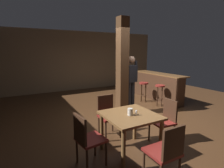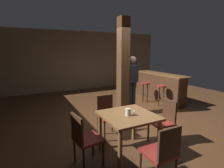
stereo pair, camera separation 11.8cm
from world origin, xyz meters
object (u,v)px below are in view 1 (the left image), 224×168
Objects in this scene: chair_north at (108,113)px; bar_stool_near at (160,91)px; chair_south at (166,151)px; bar_stool_mid at (144,87)px; chair_east at (165,119)px; bar_counter at (156,86)px; dining_table at (130,121)px; napkin_cup at (130,112)px; salt_shaker at (136,113)px; chair_west at (87,138)px; standing_person at (131,80)px.

chair_north is 1.22× the size of bar_stool_near.
chair_south reaches higher than bar_stool_mid.
chair_east is at bearing -120.29° from bar_stool_mid.
chair_east is at bearing -131.34° from bar_stool_near.
chair_north reaches higher than bar_stool_mid.
dining_table is at bearing -139.43° from bar_counter.
chair_north reaches higher than bar_stool_near.
chair_north is 0.92m from napkin_cup.
chair_east is 0.37× the size of bar_counter.
chair_south is at bearing -88.93° from chair_north.
bar_stool_mid is at bearing 49.07° from salt_shaker.
salt_shaker is at bearing -6.87° from chair_west.
salt_shaker is at bearing -84.58° from chair_north.
napkin_cup is (-0.04, 0.83, 0.31)m from chair_south.
salt_shaker reaches higher than dining_table.
chair_east is at bearing -102.93° from standing_person.
chair_north is 1.00× the size of chair_south.
chair_west is 1.22× the size of bar_stool_mid.
salt_shaker is (0.89, -0.11, 0.29)m from chair_west.
chair_north is 1.71m from standing_person.
chair_north is at bearing 45.73° from chair_west.
bar_stool_near is (1.66, 1.89, 0.03)m from chair_east.
chair_west reaches higher than bar_stool_near.
chair_north is at bearing -157.60° from bar_stool_near.
chair_west is at bearing -146.27° from bar_counter.
bar_stool_near is (2.55, 1.05, 0.03)m from chair_north.
chair_north and chair_west have the same top height.
napkin_cup is at bearing -125.11° from standing_person.
bar_stool_near is 1.00× the size of bar_stool_mid.
chair_west reaches higher than bar_stool_mid.
dining_table is 1.03× the size of chair_west.
bar_stool_mid is at bearing 59.71° from chair_east.
standing_person reaches higher than salt_shaker.
standing_person reaches higher than bar_stool_near.
chair_west is 7.07× the size of napkin_cup.
bar_stool_near is at bearing 36.74° from dining_table.
chair_north is 0.52× the size of standing_person.
bar_stool_mid is (1.49, 2.55, 0.04)m from chair_east.
napkin_cup reaches higher than bar_stool_mid.
chair_west reaches higher than dining_table.
salt_shaker is 3.16m from bar_stool_near.
bar_stool_mid is (2.34, 2.54, -0.08)m from dining_table.
bar_counter reaches higher than dining_table.
salt_shaker is 0.13× the size of bar_stool_near.
chair_south reaches higher than napkin_cup.
chair_south is 7.07× the size of napkin_cup.
standing_person is 0.72× the size of bar_counter.
dining_table is at bearing -88.06° from chair_north.
chair_east is 0.94m from napkin_cup.
bar_stool_mid is at bearing 47.30° from napkin_cup.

